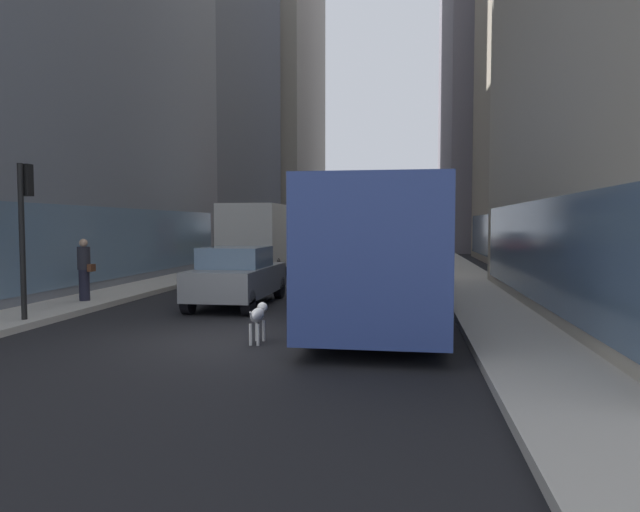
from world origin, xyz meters
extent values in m
plane|color=black|center=(0.00, 35.00, 0.00)|extent=(120.00, 120.00, 0.00)
cube|color=#ADA89E|center=(-5.70, 35.00, 0.07)|extent=(2.40, 110.00, 0.15)
cube|color=#ADA89E|center=(5.70, 35.00, 0.07)|extent=(2.40, 110.00, 0.15)
cube|color=slate|center=(-6.42, 6.83, 1.60)|extent=(0.08, 19.50, 2.40)
cube|color=#4C515B|center=(-11.90, 26.63, 11.73)|extent=(10.03, 15.93, 23.46)
cube|color=slate|center=(-6.91, 26.63, 1.60)|extent=(0.08, 14.33, 2.40)
cube|color=gray|center=(-11.90, 45.07, 19.70)|extent=(11.89, 16.72, 39.40)
cube|color=slate|center=(-5.97, 45.07, 1.60)|extent=(0.08, 15.05, 2.40)
cube|color=slate|center=(6.43, 3.74, 1.60)|extent=(0.08, 13.94, 2.40)
cube|color=#A0937F|center=(11.90, 21.88, 11.65)|extent=(8.05, 16.44, 23.30)
cube|color=slate|center=(7.90, 21.88, 1.60)|extent=(0.08, 14.79, 2.40)
cube|color=slate|center=(11.90, 42.07, 19.76)|extent=(10.54, 19.05, 39.51)
cube|color=slate|center=(6.65, 42.07, 1.60)|extent=(0.08, 17.15, 2.40)
cube|color=#33478C|center=(2.80, 3.98, 1.67)|extent=(2.55, 11.50, 2.75)
cube|color=slate|center=(2.80, 3.98, 2.17)|extent=(2.57, 11.04, 0.90)
cube|color=black|center=(2.80, 9.68, 0.55)|extent=(2.55, 0.16, 0.44)
cylinder|color=black|center=(1.67, 7.53, 0.50)|extent=(0.30, 1.00, 1.00)
cylinder|color=black|center=(3.92, 7.53, 0.50)|extent=(0.30, 1.00, 1.00)
cylinder|color=black|center=(1.67, -0.17, 0.50)|extent=(0.30, 1.00, 1.00)
cylinder|color=black|center=(3.92, -0.17, 0.50)|extent=(0.30, 1.00, 1.00)
cube|color=silver|center=(1.34, 9.13, 2.50)|extent=(0.08, 0.24, 0.40)
cube|color=black|center=(-1.20, 29.59, 0.70)|extent=(1.77, 4.68, 0.75)
cube|color=slate|center=(-1.20, 29.36, 1.35)|extent=(1.63, 2.11, 0.55)
cylinder|color=black|center=(-1.97, 31.52, 0.32)|extent=(0.22, 0.64, 0.64)
cylinder|color=black|center=(-0.43, 31.52, 0.32)|extent=(0.22, 0.64, 0.64)
cylinder|color=black|center=(-1.97, 27.67, 0.32)|extent=(0.22, 0.64, 0.64)
cylinder|color=black|center=(-0.43, 27.67, 0.32)|extent=(0.22, 0.64, 0.64)
cube|color=red|center=(1.20, 34.49, 0.70)|extent=(1.87, 4.43, 0.75)
cube|color=slate|center=(1.20, 34.27, 1.35)|extent=(1.72, 1.99, 0.55)
cylinder|color=black|center=(0.37, 36.29, 0.32)|extent=(0.22, 0.64, 0.64)
cylinder|color=black|center=(2.03, 36.29, 0.32)|extent=(0.22, 0.64, 0.64)
cylinder|color=black|center=(0.37, 32.69, 0.32)|extent=(0.22, 0.64, 0.64)
cylinder|color=black|center=(2.03, 32.69, 0.32)|extent=(0.22, 0.64, 0.64)
cube|color=slate|center=(-1.20, 4.46, 0.70)|extent=(1.76, 4.14, 0.75)
cube|color=slate|center=(-1.20, 4.25, 1.35)|extent=(1.62, 1.86, 0.55)
cylinder|color=black|center=(-1.97, 6.11, 0.32)|extent=(0.22, 0.64, 0.64)
cylinder|color=black|center=(-0.43, 6.11, 0.32)|extent=(0.22, 0.64, 0.64)
cylinder|color=black|center=(-1.97, 2.80, 0.32)|extent=(0.22, 0.64, 0.64)
cylinder|color=black|center=(-0.43, 2.80, 0.32)|extent=(0.22, 0.64, 0.64)
cube|color=yellow|center=(-1.20, 24.14, 0.70)|extent=(1.87, 4.75, 0.75)
cube|color=slate|center=(-1.20, 23.90, 1.35)|extent=(1.72, 2.14, 0.55)
cylinder|color=black|center=(-2.02, 26.10, 0.32)|extent=(0.22, 0.64, 0.64)
cylinder|color=black|center=(-0.38, 26.10, 0.32)|extent=(0.22, 0.64, 0.64)
cylinder|color=black|center=(-2.02, 22.18, 0.32)|extent=(0.22, 0.64, 0.64)
cylinder|color=black|center=(-0.38, 22.18, 0.32)|extent=(0.22, 0.64, 0.64)
cube|color=#A51919|center=(-2.80, 16.75, 1.50)|extent=(2.30, 2.00, 2.10)
cube|color=silver|center=(-2.80, 13.00, 1.75)|extent=(2.30, 5.50, 2.60)
cylinder|color=black|center=(-3.81, 16.75, 0.45)|extent=(0.28, 0.90, 0.90)
cylinder|color=black|center=(-1.79, 16.75, 0.45)|extent=(0.28, 0.90, 0.90)
cylinder|color=black|center=(-3.81, 11.25, 0.45)|extent=(0.28, 0.90, 0.90)
cylinder|color=black|center=(-1.79, 11.25, 0.45)|extent=(0.28, 0.90, 0.90)
ellipsoid|color=white|center=(0.61, -0.18, 0.53)|extent=(0.22, 0.60, 0.26)
sphere|color=white|center=(0.61, 0.20, 0.62)|extent=(0.20, 0.20, 0.20)
sphere|color=black|center=(0.55, 0.22, 0.64)|extent=(0.07, 0.07, 0.07)
sphere|color=black|center=(0.67, 0.22, 0.64)|extent=(0.07, 0.07, 0.07)
cylinder|color=white|center=(0.61, -0.58, 0.58)|extent=(0.03, 0.16, 0.19)
cylinder|color=white|center=(0.54, 0.03, 0.20)|extent=(0.06, 0.06, 0.40)
cylinder|color=white|center=(0.68, 0.03, 0.20)|extent=(0.06, 0.06, 0.40)
cylinder|color=white|center=(0.54, -0.39, 0.20)|extent=(0.06, 0.06, 0.40)
cylinder|color=white|center=(0.68, -0.39, 0.20)|extent=(0.06, 0.06, 0.40)
sphere|color=black|center=(0.66, -0.08, 0.57)|extent=(0.04, 0.04, 0.04)
sphere|color=black|center=(0.55, -0.26, 0.55)|extent=(0.04, 0.04, 0.04)
sphere|color=black|center=(0.63, -0.36, 0.59)|extent=(0.04, 0.04, 0.04)
cylinder|color=#1E1E2D|center=(-5.32, 3.71, 0.57)|extent=(0.28, 0.28, 0.85)
cylinder|color=#26262D|center=(-5.32, 3.71, 1.31)|extent=(0.34, 0.34, 0.62)
sphere|color=tan|center=(-5.32, 3.71, 1.73)|extent=(0.22, 0.22, 0.22)
cube|color=#59331E|center=(-5.10, 3.71, 1.05)|extent=(0.12, 0.24, 0.20)
cylinder|color=black|center=(-4.90, 0.72, 1.85)|extent=(0.12, 0.12, 3.40)
cube|color=black|center=(-4.90, 0.90, 3.20)|extent=(0.24, 0.20, 0.70)
sphere|color=red|center=(-4.90, 1.01, 3.42)|extent=(0.11, 0.11, 0.11)
sphere|color=orange|center=(-4.90, 1.01, 3.20)|extent=(0.11, 0.11, 0.11)
sphere|color=green|center=(-4.90, 1.01, 2.98)|extent=(0.11, 0.11, 0.11)
camera|label=1|loc=(3.37, -10.20, 2.23)|focal=31.18mm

